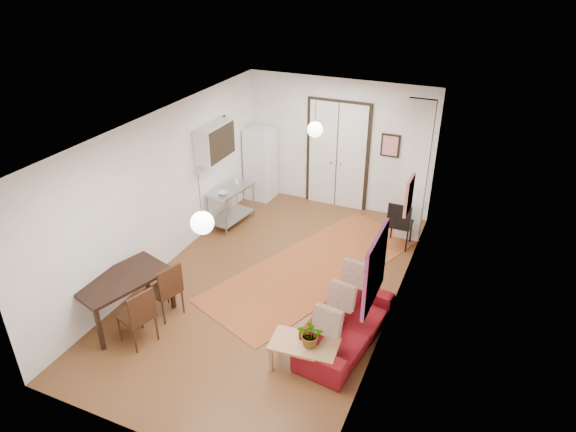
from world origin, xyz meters
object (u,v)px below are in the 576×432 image
at_px(sofa, 346,326).
at_px(dining_chair_near, 167,282).
at_px(kitchen_counter, 231,201).
at_px(dining_chair_far, 139,307).
at_px(coffee_table, 304,346).
at_px(dining_table, 122,282).
at_px(black_side_chair, 402,217).
at_px(fridge, 261,164).

relative_size(sofa, dining_chair_near, 2.06).
relative_size(kitchen_counter, dining_chair_far, 1.18).
bearing_deg(dining_chair_near, coffee_table, 100.27).
xyz_separation_m(dining_table, black_side_chair, (3.50, 4.09, -0.11)).
bearing_deg(dining_table, dining_chair_far, -26.37).
bearing_deg(dining_chair_near, dining_table, -31.46).
bearing_deg(black_side_chair, kitchen_counter, 10.15).
distance_m(sofa, dining_chair_near, 2.93).
relative_size(dining_table, dining_chair_near, 1.64).
xyz_separation_m(kitchen_counter, dining_chair_near, (0.51, -3.03, 0.04)).
distance_m(coffee_table, black_side_chair, 3.99).
height_order(dining_chair_near, black_side_chair, black_side_chair).
xyz_separation_m(sofa, kitchen_counter, (-3.40, 2.60, 0.23)).
xyz_separation_m(fridge, dining_chair_near, (0.51, -4.47, -0.29)).
xyz_separation_m(dining_chair_near, black_side_chair, (2.99, 3.65, 0.02)).
distance_m(sofa, coffee_table, 0.84).
distance_m(kitchen_counter, dining_table, 3.48).
height_order(kitchen_counter, black_side_chair, black_side_chair).
height_order(sofa, fridge, fridge).
xyz_separation_m(sofa, dining_table, (-3.40, -0.88, 0.40)).
height_order(dining_table, dining_chair_near, dining_chair_near).
relative_size(sofa, coffee_table, 2.01).
height_order(kitchen_counter, dining_chair_near, dining_chair_near).
bearing_deg(coffee_table, sofa, 62.50).
bearing_deg(dining_chair_far, kitchen_counter, -154.86).
distance_m(sofa, black_side_chair, 3.23).
distance_m(sofa, kitchen_counter, 4.28).
height_order(kitchen_counter, fridge, fridge).
xyz_separation_m(sofa, black_side_chair, (0.10, 3.21, 0.29)).
height_order(fridge, dining_chair_far, fridge).
relative_size(coffee_table, dining_table, 0.63).
xyz_separation_m(kitchen_counter, dining_chair_far, (0.51, -3.73, 0.04)).
bearing_deg(dining_chair_near, sofa, 115.88).
xyz_separation_m(coffee_table, dining_chair_far, (-2.50, -0.39, 0.19)).
bearing_deg(dining_chair_far, fridge, -157.02).
height_order(coffee_table, black_side_chair, black_side_chair).
bearing_deg(dining_table, fridge, 90.00).
xyz_separation_m(sofa, coffee_table, (-0.39, -0.74, 0.07)).
bearing_deg(kitchen_counter, dining_chair_near, -72.44).
bearing_deg(sofa, dining_table, 112.53).
xyz_separation_m(coffee_table, black_side_chair, (0.49, 3.96, 0.22)).
xyz_separation_m(dining_chair_near, dining_chair_far, (0.00, -0.70, 0.00)).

